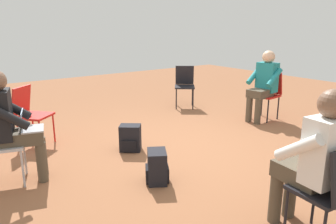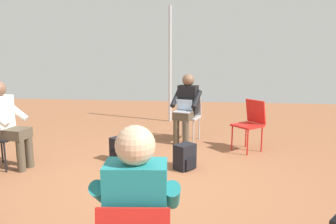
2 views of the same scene
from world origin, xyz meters
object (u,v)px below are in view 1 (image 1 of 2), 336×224
chair_northeast (185,83)px  backpack_by_empty_chair (157,169)px  backpack_near_laptop_user (130,139)px  person_in_white (315,156)px  chair_east (268,92)px  person_with_laptop (11,121)px  person_in_teal (264,82)px  chair_south (331,188)px  chair_northwest (30,111)px

chair_northeast → backpack_by_empty_chair: 3.47m
backpack_near_laptop_user → backpack_by_empty_chair: 1.01m
person_in_white → chair_east: bearing=49.8°
person_with_laptop → backpack_near_laptop_user: bearing=109.2°
person_with_laptop → backpack_near_laptop_user: size_ratio=3.44×
chair_east → person_in_teal: (-0.17, -0.02, 0.20)m
backpack_near_laptop_user → person_with_laptop: bearing=-177.0°
backpack_near_laptop_user → backpack_by_empty_chair: (-0.23, -0.99, 0.00)m
chair_south → backpack_by_empty_chair: (-0.45, 1.66, -0.34)m
chair_northwest → person_with_laptop: (-0.44, -1.10, 0.20)m
person_in_white → backpack_by_empty_chair: 1.66m
chair_northwest → person_in_teal: 3.85m
chair_northeast → chair_east: bearing=150.4°
chair_northeast → backpack_near_laptop_user: chair_northeast is taller
chair_northwest → backpack_by_empty_chair: 2.19m
chair_northeast → chair_northwest: bearing=46.5°
backpack_by_empty_chair → person_in_white: bearing=-72.4°
chair_east → person_with_laptop: bearing=84.0°
person_in_teal → backpack_by_empty_chair: bearing=101.2°
chair_south → chair_northeast: 4.58m
chair_south → backpack_near_laptop_user: size_ratio=2.36×
backpack_near_laptop_user → backpack_by_empty_chair: size_ratio=1.00×
chair_east → chair_south: 3.65m
person_in_white → backpack_by_empty_chair: bearing=114.4°
chair_south → chair_east: bearing=51.5°
chair_northwest → person_in_teal: size_ratio=0.69×
chair_northeast → person_in_white: (-1.91, -3.99, 0.20)m
chair_northwest → person_in_teal: (3.68, -1.12, 0.20)m
chair_south → chair_northwest: bearing=115.7°
chair_northeast → person_in_white: bearing=102.2°
chair_northeast → person_in_teal: bearing=144.9°
chair_east → chair_northeast: bearing=16.7°
chair_northeast → person_in_teal: (0.50, -1.61, 0.20)m
chair_northwest → backpack_by_empty_chair: size_ratio=2.36×
chair_northwest → backpack_near_laptop_user: chair_northwest is taller
backpack_near_laptop_user → chair_south: bearing=-85.2°
chair_northwest → person_in_white: (1.27, -3.50, 0.20)m
chair_south → backpack_near_laptop_user: chair_south is taller
chair_east → backpack_by_empty_chair: size_ratio=2.36×
person_with_laptop → backpack_near_laptop_user: (1.46, 0.08, -0.53)m
person_with_laptop → person_in_white: 2.95m
chair_northeast → person_in_teal: person_in_teal is taller
chair_south → backpack_by_empty_chair: chair_south is taller
backpack_by_empty_chair → chair_northeast: bearing=46.3°
person_in_teal → backpack_by_empty_chair: (-2.88, -0.89, -0.54)m
chair_south → backpack_by_empty_chair: 1.75m
person_with_laptop → backpack_near_laptop_user: 1.56m
chair_northwest → chair_south: bearing=67.2°
chair_south → person_in_teal: size_ratio=0.69×
chair_northwest → person_in_white: person_in_white is taller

